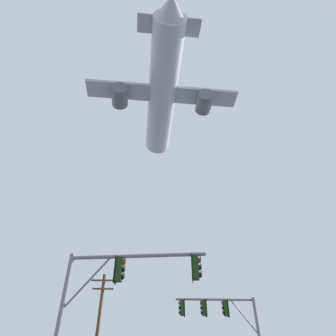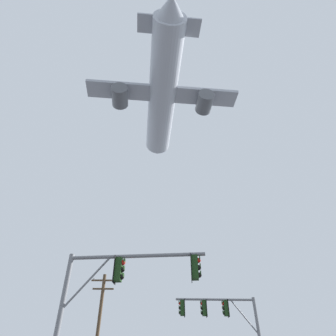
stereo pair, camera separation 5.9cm
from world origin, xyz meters
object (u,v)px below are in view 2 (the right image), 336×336
(signal_pole_near, at_px, (114,292))
(signal_pole_far, at_px, (225,321))
(utility_pole, at_px, (98,330))
(airplane, at_px, (162,95))

(signal_pole_near, xyz_separation_m, signal_pole_far, (5.78, 8.78, 0.27))
(signal_pole_far, xyz_separation_m, utility_pole, (-9.11, 5.84, 0.17))
(signal_pole_near, distance_m, airplane, 37.47)
(signal_pole_far, relative_size, airplane, 0.21)
(utility_pole, bearing_deg, signal_pole_far, -32.66)
(signal_pole_far, distance_m, utility_pole, 10.82)
(utility_pole, bearing_deg, airplane, 35.55)
(signal_pole_far, xyz_separation_m, airplane, (-4.36, 9.23, 32.56))
(utility_pole, xyz_separation_m, airplane, (4.75, 3.39, 32.38))
(signal_pole_far, bearing_deg, signal_pole_near, -123.37)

